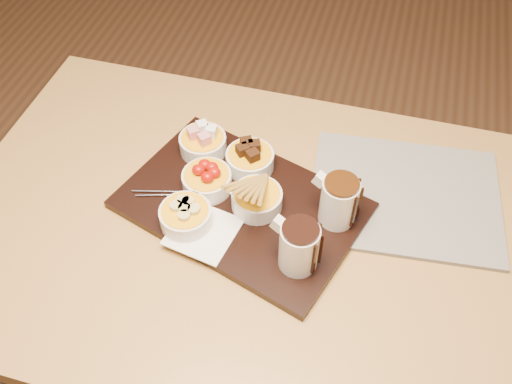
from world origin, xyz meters
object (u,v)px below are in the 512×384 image
(bowl_strawberries, at_px, (207,181))
(pitcher_dark_chocolate, at_px, (299,247))
(pitcher_milk_chocolate, at_px, (339,202))
(newspaper, at_px, (405,196))
(serving_board, at_px, (242,205))
(dining_table, at_px, (251,253))

(bowl_strawberries, xyz_separation_m, pitcher_dark_chocolate, (0.22, -0.13, 0.03))
(pitcher_milk_chocolate, xyz_separation_m, newspaper, (0.12, 0.10, -0.06))
(serving_board, xyz_separation_m, bowl_strawberries, (-0.08, 0.02, 0.03))
(dining_table, height_order, pitcher_dark_chocolate, pitcher_dark_chocolate)
(serving_board, height_order, newspaper, serving_board)
(dining_table, height_order, bowl_strawberries, bowl_strawberries)
(serving_board, distance_m, newspaper, 0.33)
(serving_board, distance_m, pitcher_milk_chocolate, 0.20)
(dining_table, relative_size, bowl_strawberries, 12.00)
(bowl_strawberries, bearing_deg, pitcher_milk_chocolate, -1.61)
(bowl_strawberries, relative_size, pitcher_dark_chocolate, 1.02)
(dining_table, xyz_separation_m, bowl_strawberries, (-0.11, 0.06, 0.14))
(pitcher_dark_chocolate, bearing_deg, bowl_strawberries, 167.35)
(pitcher_milk_chocolate, distance_m, newspaper, 0.17)
(dining_table, bearing_deg, pitcher_dark_chocolate, -33.74)
(pitcher_milk_chocolate, relative_size, newspaper, 0.26)
(serving_board, bearing_deg, pitcher_dark_chocolate, -19.98)
(serving_board, relative_size, pitcher_milk_chocolate, 4.71)
(pitcher_dark_chocolate, xyz_separation_m, newspaper, (0.17, 0.22, -0.06))
(dining_table, xyz_separation_m, serving_board, (-0.03, 0.04, 0.11))
(dining_table, distance_m, newspaper, 0.34)
(pitcher_milk_chocolate, bearing_deg, newspaper, 57.68)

